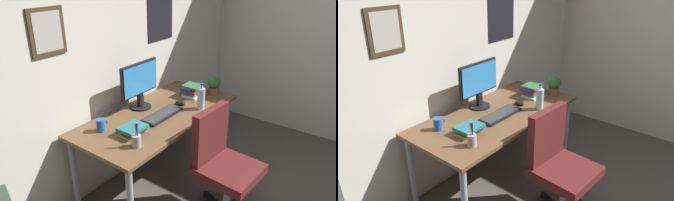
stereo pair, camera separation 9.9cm
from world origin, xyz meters
TOP-DOWN VIEW (x-y plane):
  - wall_back at (-0.00, 2.15)m, footprint 4.40×0.10m
  - desk at (0.21, 1.69)m, footprint 1.61×0.76m
  - office_chair at (0.19, 1.03)m, footprint 0.56×0.57m
  - monitor at (0.21, 1.91)m, footprint 0.46×0.20m
  - keyboard at (0.18, 1.63)m, footprint 0.43×0.15m
  - computer_mouse at (0.48, 1.65)m, footprint 0.06×0.11m
  - water_bottle at (0.52, 1.44)m, footprint 0.07×0.07m
  - coffee_mug_near at (-0.33, 1.86)m, footprint 0.11×0.07m
  - potted_plant at (0.91, 1.52)m, footprint 0.13×0.13m
  - pen_cup at (-0.34, 1.47)m, footprint 0.07×0.07m
  - book_stack_left at (-0.21, 1.62)m, footprint 0.22×0.17m
  - book_stack_right at (0.73, 1.68)m, footprint 0.20×0.19m

SIDE VIEW (x-z plane):
  - office_chair at x=0.19m, z-range 0.05..1.00m
  - desk at x=0.21m, z-range 0.30..1.05m
  - keyboard at x=0.18m, z-range 0.75..0.78m
  - computer_mouse at x=0.48m, z-range 0.75..0.79m
  - book_stack_left at x=-0.21m, z-range 0.76..0.83m
  - coffee_mug_near at x=-0.33m, z-range 0.75..0.86m
  - pen_cup at x=-0.34m, z-range 0.71..0.91m
  - book_stack_right at x=0.73m, z-range 0.75..0.88m
  - potted_plant at x=0.91m, z-range 0.76..0.96m
  - water_bottle at x=0.52m, z-range 0.73..0.98m
  - monitor at x=0.21m, z-range 0.77..1.21m
  - wall_back at x=0.00m, z-range 0.00..2.60m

